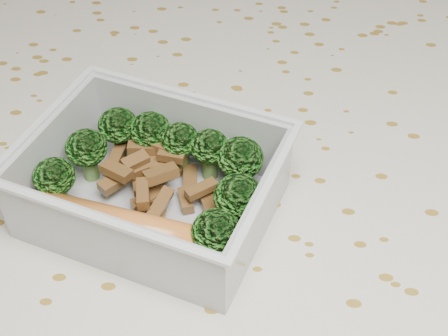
{
  "coord_description": "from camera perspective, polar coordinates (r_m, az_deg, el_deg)",
  "views": [
    {
      "loc": [
        0.01,
        -0.3,
        1.08
      ],
      "look_at": [
        -0.01,
        0.01,
        0.78
      ],
      "focal_mm": 50.0,
      "sensor_mm": 36.0,
      "label": 1
    }
  ],
  "objects": [
    {
      "name": "dining_table",
      "position": [
        0.51,
        0.79,
        -9.56
      ],
      "size": [
        1.4,
        0.9,
        0.75
      ],
      "color": "brown",
      "rests_on": "ground"
    },
    {
      "name": "broccoli_florets",
      "position": [
        0.43,
        -4.9,
        0.33
      ],
      "size": [
        0.15,
        0.12,
        0.04
      ],
      "color": "#608C3F",
      "rests_on": "lunch_container"
    },
    {
      "name": "lunch_container",
      "position": [
        0.43,
        -6.47,
        -2.03
      ],
      "size": [
        0.2,
        0.17,
        0.06
      ],
      "color": "silver",
      "rests_on": "tablecloth"
    },
    {
      "name": "tablecloth",
      "position": [
        0.47,
        0.85,
        -5.97
      ],
      "size": [
        1.46,
        0.96,
        0.19
      ],
      "color": "beige",
      "rests_on": "dining_table"
    },
    {
      "name": "sausage",
      "position": [
        0.4,
        -8.37,
        -5.44
      ],
      "size": [
        0.14,
        0.05,
        0.02
      ],
      "color": "#CB702C",
      "rests_on": "lunch_container"
    },
    {
      "name": "meat_pile",
      "position": [
        0.44,
        -6.43,
        -0.73
      ],
      "size": [
        0.09,
        0.07,
        0.03
      ],
      "color": "brown",
      "rests_on": "lunch_container"
    }
  ]
}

